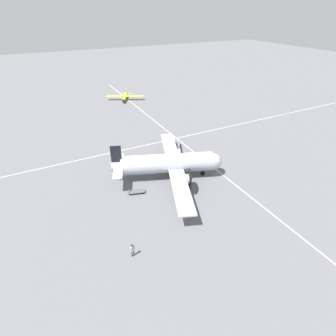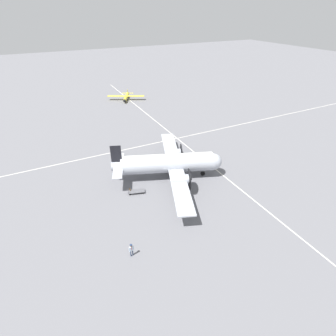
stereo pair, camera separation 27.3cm
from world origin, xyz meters
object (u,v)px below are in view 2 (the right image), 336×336
object	(u,v)px
baggage_cart	(136,191)
light_aircraft_distant	(126,97)
airliner_main	(171,163)
traffic_cone	(179,194)
crew_foreground	(131,249)
suitcase_near_door	(130,190)

from	to	relation	value
baggage_cart	light_aircraft_distant	xyz separation A→B (m)	(42.61, -13.13, 0.55)
baggage_cart	light_aircraft_distant	bearing A→B (deg)	88.96
baggage_cart	airliner_main	bearing A→B (deg)	28.62
traffic_cone	airliner_main	bearing A→B (deg)	-14.18
crew_foreground	baggage_cart	world-z (taller)	crew_foreground
suitcase_near_door	light_aircraft_distant	xyz separation A→B (m)	(41.95, -13.84, 0.57)
airliner_main	crew_foreground	world-z (taller)	airliner_main
airliner_main	baggage_cart	xyz separation A→B (m)	(-1.40, 6.29, -2.28)
airliner_main	crew_foreground	distance (m)	15.82
light_aircraft_distant	traffic_cone	size ratio (longest dim) A/B	15.18
airliner_main	baggage_cart	bearing A→B (deg)	-146.78
crew_foreground	suitcase_near_door	world-z (taller)	crew_foreground
suitcase_near_door	baggage_cart	world-z (taller)	baggage_cart
baggage_cart	light_aircraft_distant	size ratio (longest dim) A/B	0.26
airliner_main	light_aircraft_distant	distance (m)	41.82
suitcase_near_door	baggage_cart	xyz separation A→B (m)	(-0.66, -0.71, 0.02)
crew_foreground	suitcase_near_door	xyz separation A→B (m)	(10.87, -3.65, -0.77)
suitcase_near_door	light_aircraft_distant	size ratio (longest dim) A/B	0.06
crew_foreground	traffic_cone	xyz separation A→B (m)	(6.82, -9.44, -0.73)
airliner_main	traffic_cone	xyz separation A→B (m)	(-4.79, 1.21, -2.25)
airliner_main	light_aircraft_distant	world-z (taller)	airliner_main
light_aircraft_distant	suitcase_near_door	bearing A→B (deg)	8.31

